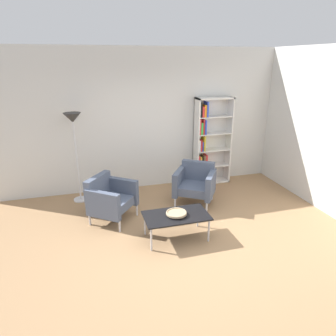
{
  "coord_description": "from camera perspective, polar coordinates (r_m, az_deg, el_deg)",
  "views": [
    {
      "loc": [
        -1.32,
        -3.72,
        2.65
      ],
      "look_at": [
        -0.03,
        0.84,
        0.95
      ],
      "focal_mm": 32.43,
      "sensor_mm": 36.0,
      "label": 1
    }
  ],
  "objects": [
    {
      "name": "ground_plane",
      "position": [
        4.75,
        3.18,
        -14.19
      ],
      "size": [
        8.32,
        8.32,
        0.0
      ],
      "primitive_type": "plane",
      "color": "#9E7751"
    },
    {
      "name": "armchair_by_bookshelf",
      "position": [
        5.32,
        -10.9,
        -5.5
      ],
      "size": [
        0.94,
        0.95,
        0.78
      ],
      "rotation": [
        0.0,
        0.0,
        0.91
      ],
      "color": "#4C566B",
      "rests_on": "ground_plane"
    },
    {
      "name": "plaster_back_panel",
      "position": [
        6.43,
        -3.75,
        8.95
      ],
      "size": [
        6.4,
        0.12,
        2.9
      ],
      "primitive_type": "cube",
      "color": "silver",
      "rests_on": "ground_plane"
    },
    {
      "name": "armchair_spare_guest",
      "position": [
        5.86,
        5.15,
        -2.78
      ],
      "size": [
        0.94,
        0.93,
        0.78
      ],
      "rotation": [
        0.0,
        0.0,
        -0.59
      ],
      "color": "#4C566B",
      "rests_on": "ground_plane"
    },
    {
      "name": "coffee_table_low",
      "position": [
        4.72,
        1.57,
        -9.16
      ],
      "size": [
        1.0,
        0.56,
        0.4
      ],
      "color": "black",
      "rests_on": "ground_plane"
    },
    {
      "name": "decorative_bowl",
      "position": [
        4.69,
        1.58,
        -8.45
      ],
      "size": [
        0.32,
        0.32,
        0.05
      ],
      "color": "tan",
      "rests_on": "coffee_table_low"
    },
    {
      "name": "bookshelf_tall",
      "position": [
        6.73,
        7.65,
        4.81
      ],
      "size": [
        0.8,
        0.3,
        1.9
      ],
      "color": "silver",
      "rests_on": "ground_plane"
    },
    {
      "name": "plaster_right_partition",
      "position": [
        6.13,
        27.83,
        6.17
      ],
      "size": [
        0.12,
        5.2,
        2.9
      ],
      "primitive_type": "cube",
      "color": "silver",
      "rests_on": "ground_plane"
    },
    {
      "name": "floor_lamp_torchiere",
      "position": [
        5.89,
        -17.34,
        7.07
      ],
      "size": [
        0.32,
        0.32,
        1.74
      ],
      "color": "silver",
      "rests_on": "ground_plane"
    }
  ]
}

